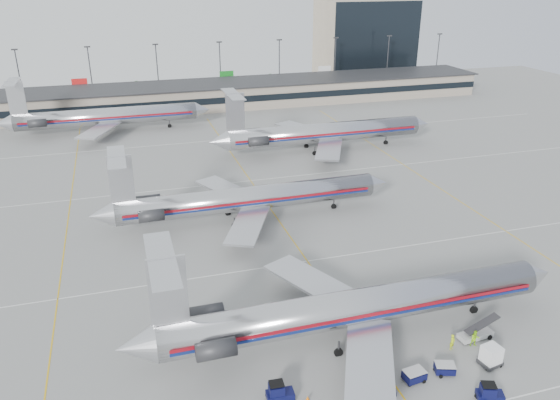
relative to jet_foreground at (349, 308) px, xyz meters
name	(u,v)px	position (x,y,z in m)	size (l,w,h in m)	color
ground	(337,303)	(1.30, 5.92, -3.52)	(260.00, 260.00, 0.00)	gray
apron_markings	(307,261)	(1.30, 15.92, -3.51)	(160.00, 0.15, 0.02)	silver
terminal	(198,95)	(1.30, 103.89, -0.36)	(162.00, 17.00, 6.25)	gray
light_mast_row	(189,67)	(1.30, 117.92, 5.06)	(163.60, 0.40, 15.28)	#38383D
distant_building	(364,39)	(63.30, 133.92, 8.98)	(30.00, 20.00, 25.00)	tan
jet_foreground	(349,308)	(0.00, 0.00, 0.00)	(46.36, 27.30, 12.13)	#BCBBC0
jet_second_row	(243,199)	(-3.57, 30.45, -0.11)	(44.88, 26.42, 11.75)	#BCBBC0
jet_third_row	(321,133)	(19.24, 58.68, 0.26)	(47.68, 29.33, 13.04)	#BCBBC0
jet_back_row	(103,116)	(-23.01, 85.47, 0.18)	(46.65, 28.70, 12.76)	#BCBBC0
tug_left	(279,392)	(-9.25, -6.42, -2.63)	(2.48, 1.37, 1.95)	#090B34
tug_center	(380,388)	(-0.69, -8.49, -2.59)	(2.77, 2.01, 2.03)	#090B34
tug_right	(489,393)	(8.10, -11.71, -2.68)	(2.52, 1.83, 1.85)	#090B34
cart_inner	(414,375)	(3.22, -7.62, -2.94)	(2.08, 1.55, 1.10)	#090B34
cart_outer	(445,368)	(6.41, -7.54, -2.98)	(2.10, 1.74, 1.02)	#090B34
uld_container	(491,356)	(11.18, -7.75, -2.49)	(2.18, 1.92, 2.04)	#2D2D30
belt_loader	(476,333)	(12.33, -3.95, -2.91)	(4.40, 1.69, 2.29)	#ABABAB
ramp_worker_near	(452,342)	(9.04, -4.70, -2.69)	(0.61, 0.40, 1.66)	#C6E215
ramp_worker_far	(475,339)	(11.45, -4.93, -2.65)	(0.85, 0.66, 1.75)	#9BE915
cone_right	(485,332)	(13.55, -3.71, -3.23)	(0.43, 0.43, 0.58)	orange
cone_left	(308,399)	(-6.88, -7.25, -3.24)	(0.41, 0.41, 0.56)	orange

